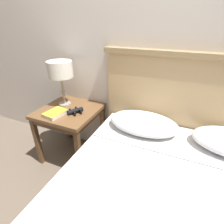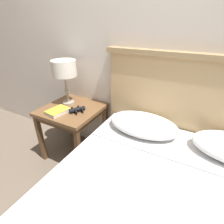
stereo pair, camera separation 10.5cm
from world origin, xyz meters
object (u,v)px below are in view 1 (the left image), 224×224
at_px(book_on_nightstand, 55,113).
at_px(binoculars_pair, 75,111).
at_px(table_lamp, 60,71).
at_px(nightstand, 70,116).
at_px(bed, 171,220).

relative_size(book_on_nightstand, binoculars_pair, 1.42).
bearing_deg(binoculars_pair, table_lamp, 150.91).
bearing_deg(table_lamp, book_on_nightstand, -75.10).
relative_size(nightstand, binoculars_pair, 3.76).
bearing_deg(table_lamp, nightstand, -36.56).
distance_m(table_lamp, binoculars_pair, 0.43).
relative_size(nightstand, table_lamp, 1.29).
distance_m(book_on_nightstand, binoculars_pair, 0.19).
distance_m(bed, table_lamp, 1.54).
bearing_deg(table_lamp, bed, -27.04).
bearing_deg(book_on_nightstand, table_lamp, 104.90).
bearing_deg(bed, book_on_nightstand, 161.21).
xyz_separation_m(nightstand, binoculars_pair, (0.11, -0.04, 0.10)).
bearing_deg(book_on_nightstand, nightstand, 72.40).
height_order(nightstand, bed, bed).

